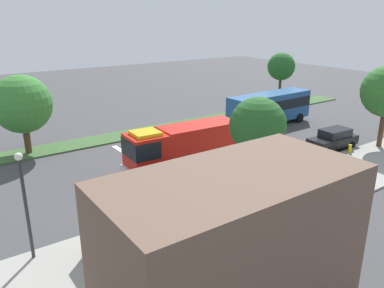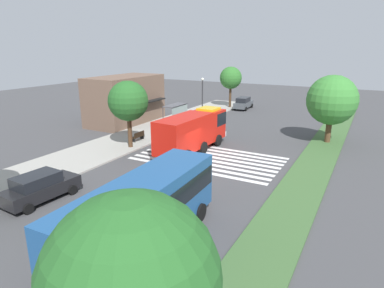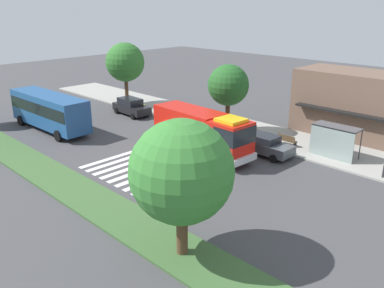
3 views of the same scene
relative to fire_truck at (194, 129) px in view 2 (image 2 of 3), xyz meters
name	(u,v)px [view 2 (image 2 of 3)]	position (x,y,z in m)	size (l,w,h in m)	color
ground_plane	(205,161)	(-2.15, -2.25, -2.00)	(120.00, 120.00, 0.00)	#424244
sidewalk	(116,144)	(-2.15, 7.58, -1.93)	(60.00, 5.92, 0.14)	#9E9B93
median_strip	(307,178)	(-2.15, -10.61, -1.93)	(60.00, 3.00, 0.14)	#3D6033
crosswalk	(209,158)	(-1.46, -2.25, -2.00)	(6.75, 12.36, 0.01)	silver
fire_truck	(194,129)	(0.00, 0.00, 0.00)	(9.21, 3.11, 3.60)	red
parked_car_west	(40,187)	(-13.90, 3.42, -1.09)	(4.83, 2.32, 1.79)	black
parked_car_mid	(180,130)	(3.27, 3.42, -1.16)	(4.79, 2.10, 1.62)	#474C51
parked_car_east	(243,103)	(22.49, 3.42, -1.08)	(4.85, 2.16, 1.82)	#474C51
transit_bus	(143,209)	(-14.92, -5.34, 0.04)	(10.27, 3.07, 3.43)	navy
bus_stop_shelter	(178,111)	(7.68, 6.36, -0.12)	(3.50, 1.40, 2.46)	#4C4C51
bench_near_shelter	(159,128)	(3.68, 6.32, -1.41)	(1.60, 0.50, 0.90)	#4C3823
bench_west_of_shelter	(138,136)	(-0.17, 6.32, -1.41)	(1.60, 0.50, 0.90)	#4C3823
street_lamp	(202,95)	(12.00, 5.22, 1.36)	(0.36, 0.36, 5.38)	#2D2D30
storefront_building	(125,100)	(6.22, 13.06, 0.92)	(10.10, 5.85, 5.84)	brown
sidewalk_tree_west	(128,101)	(-2.28, 5.62, 2.50)	(3.70, 3.70, 6.24)	#47301E
sidewalk_tree_east	(231,78)	(22.42, 5.62, 2.64)	(3.39, 3.39, 6.23)	#47301E
median_tree_far_west	(131,282)	(-22.14, -10.61, 3.15)	(3.41, 3.41, 6.75)	#47301E
median_tree_west	(332,100)	(8.50, -10.61, 2.33)	(4.81, 4.81, 6.62)	#513823
fire_hydrant	(23,188)	(-13.90, 5.12, -1.51)	(0.28, 0.28, 0.70)	gold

